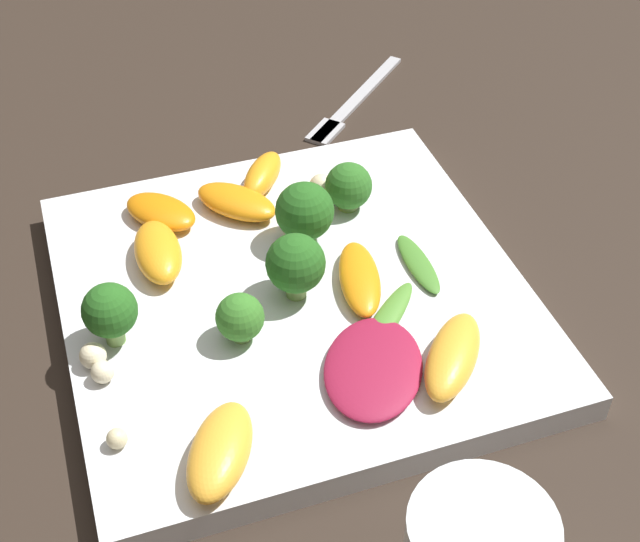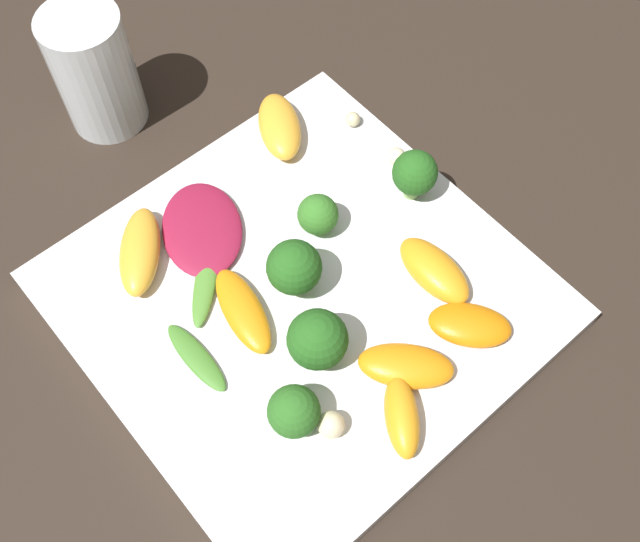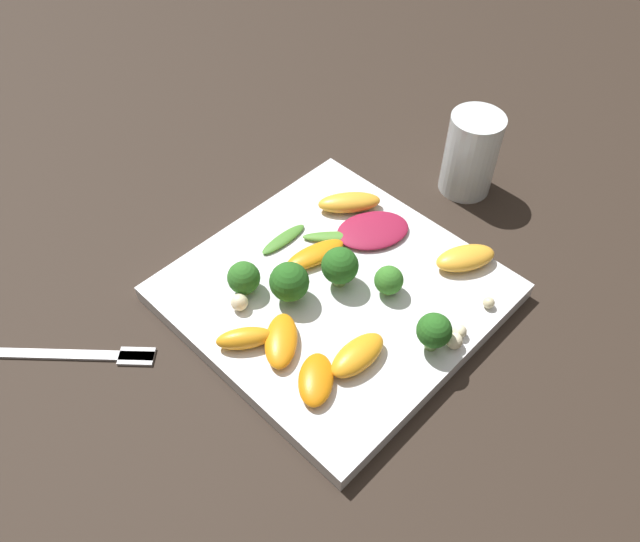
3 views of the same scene
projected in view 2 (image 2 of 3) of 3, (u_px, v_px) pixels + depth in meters
The scene contains 22 objects.
ground_plane at pixel (302, 305), 0.56m from camera, with size 2.40×2.40×0.00m, color #2D231C.
plate at pixel (302, 299), 0.55m from camera, with size 0.31×0.31×0.02m.
drinking_glass at pixel (95, 71), 0.61m from camera, with size 0.07×0.07×0.11m.
radicchio_leaf_0 at pixel (202, 229), 0.57m from camera, with size 0.09×0.10×0.01m.
orange_segment_0 at pixel (406, 366), 0.51m from camera, with size 0.07×0.07×0.02m.
orange_segment_1 at pixel (280, 126), 0.61m from camera, with size 0.06×0.08×0.02m.
orange_segment_2 at pixel (402, 417), 0.49m from camera, with size 0.05×0.06×0.02m.
orange_segment_3 at pixel (470, 325), 0.52m from camera, with size 0.06×0.07×0.02m.
orange_segment_4 at pixel (434, 270), 0.54m from camera, with size 0.03×0.07×0.02m.
orange_segment_5 at pixel (243, 311), 0.53m from camera, with size 0.04×0.08×0.01m.
orange_segment_6 at pixel (140, 251), 0.55m from camera, with size 0.07×0.08×0.02m.
broccoli_floret_0 at pixel (415, 174), 0.56m from camera, with size 0.03×0.03×0.04m.
broccoli_floret_1 at pixel (298, 265), 0.52m from camera, with size 0.04×0.04×0.05m.
broccoli_floret_2 at pixel (317, 340), 0.50m from camera, with size 0.04×0.04×0.05m.
broccoli_floret_3 at pixel (318, 215), 0.56m from camera, with size 0.03×0.03×0.03m.
broccoli_floret_4 at pixel (294, 412), 0.48m from camera, with size 0.04×0.04×0.04m.
arugula_sprig_0 at pixel (196, 357), 0.52m from camera, with size 0.02×0.06×0.01m.
arugula_sprig_1 at pixel (207, 276), 0.55m from camera, with size 0.07×0.07×0.01m.
macadamia_nut_0 at pixel (396, 156), 0.60m from camera, with size 0.01×0.01×0.01m.
macadamia_nut_1 at pixel (353, 119), 0.62m from camera, with size 0.01×0.01×0.01m.
macadamia_nut_2 at pixel (331, 425), 0.49m from camera, with size 0.02×0.02×0.02m.
macadamia_nut_3 at pixel (412, 164), 0.59m from camera, with size 0.02×0.02×0.02m.
Camera 2 is at (0.15, 0.20, 0.50)m, focal length 42.00 mm.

